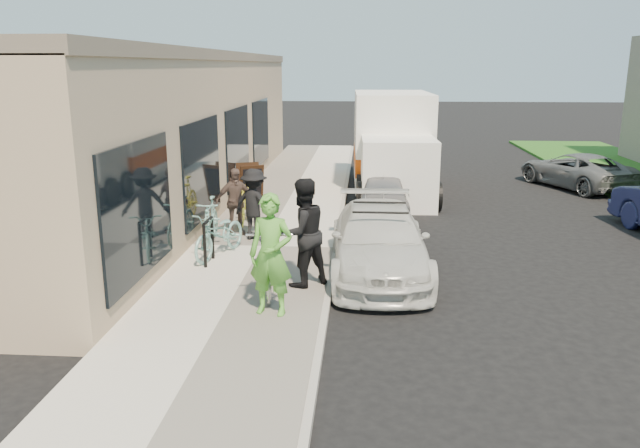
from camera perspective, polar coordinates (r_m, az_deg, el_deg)
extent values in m
plane|color=black|center=(10.29, 3.12, -7.73)|extent=(120.00, 120.00, 0.00)
cube|color=beige|center=(13.26, -5.31, -2.31)|extent=(3.00, 34.00, 0.15)
cube|color=#A29D94|center=(13.11, 1.40, -2.50)|extent=(0.12, 34.00, 0.13)
cube|color=tan|center=(18.43, -13.02, 8.19)|extent=(3.50, 20.00, 4.00)
cube|color=#706455|center=(18.34, -13.40, 14.72)|extent=(3.60, 20.00, 0.25)
cube|color=black|center=(10.44, -16.23, 1.25)|extent=(0.06, 3.00, 2.20)
cube|color=black|center=(14.19, -10.73, 4.92)|extent=(0.06, 3.00, 2.20)
cube|color=black|center=(18.04, -7.53, 7.02)|extent=(0.06, 3.00, 2.20)
cube|color=black|center=(21.95, -5.44, 8.37)|extent=(0.06, 3.00, 2.20)
cylinder|color=black|center=(11.89, -10.50, -1.99)|extent=(0.06, 0.06, 0.84)
cylinder|color=black|center=(12.40, -9.81, -1.27)|extent=(0.06, 0.06, 0.84)
cylinder|color=black|center=(12.04, -10.23, 0.30)|extent=(0.07, 0.56, 0.06)
cube|color=black|center=(17.23, -6.25, 3.65)|extent=(0.70, 0.50, 1.07)
cube|color=black|center=(17.60, -6.55, 3.87)|extent=(0.70, 0.50, 1.07)
cube|color=black|center=(17.18, -6.23, 3.81)|extent=(0.55, 0.37, 0.76)
imported|color=silver|center=(11.82, 5.42, -1.56)|extent=(1.93, 4.44, 1.27)
cylinder|color=black|center=(11.19, 5.55, 1.00)|extent=(1.01, 0.04, 0.04)
cylinder|color=black|center=(12.02, 5.46, 1.93)|extent=(1.01, 0.04, 0.04)
imported|color=gray|center=(16.57, 5.80, 2.77)|extent=(1.35, 3.28, 1.11)
cube|color=white|center=(17.45, 7.14, 4.65)|extent=(2.07, 2.07, 1.91)
cube|color=black|center=(17.39, 7.18, 5.96)|extent=(1.86, 0.11, 0.91)
cube|color=white|center=(20.35, 6.52, 7.76)|extent=(2.43, 4.29, 2.92)
cube|color=#DD4E0D|center=(20.43, 6.47, 5.94)|extent=(2.45, 4.31, 0.55)
cylinder|color=black|center=(17.01, 3.83, 2.58)|extent=(0.27, 0.81, 0.80)
cylinder|color=black|center=(17.18, 10.56, 2.48)|extent=(0.27, 0.81, 0.80)
cylinder|color=black|center=(18.09, 3.75, 3.29)|extent=(0.27, 0.81, 0.80)
cylinder|color=black|center=(18.25, 10.09, 3.20)|extent=(0.27, 0.81, 0.80)
cylinder|color=black|center=(21.86, 3.54, 5.21)|extent=(0.27, 0.81, 0.80)
cylinder|color=black|center=(21.99, 8.82, 5.13)|extent=(0.27, 0.81, 0.80)
imported|color=#5A5D60|center=(21.83, 22.35, 4.57)|extent=(3.30, 4.45, 1.12)
imported|color=#B4B3B6|center=(10.59, -4.56, -2.98)|extent=(1.03, 2.23, 1.13)
imported|color=#55A637|center=(9.42, -4.50, -2.82)|extent=(0.76, 0.57, 1.88)
imported|color=black|center=(10.63, -1.61, -0.79)|extent=(1.16, 1.12, 1.88)
imported|color=#7BB8B0|center=(13.50, -9.98, 0.29)|extent=(0.55, 1.63, 0.97)
imported|color=#7BB8B0|center=(12.53, -9.14, -0.90)|extent=(1.12, 1.84, 0.92)
imported|color=yellow|center=(15.08, -6.87, 2.11)|extent=(0.57, 1.82, 1.08)
imported|color=black|center=(13.58, -6.02, 1.79)|extent=(1.16, 0.94, 1.56)
imported|color=brown|center=(14.05, -7.79, 2.06)|extent=(0.95, 0.74, 1.51)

